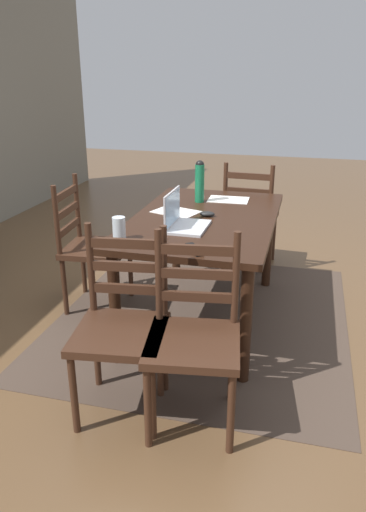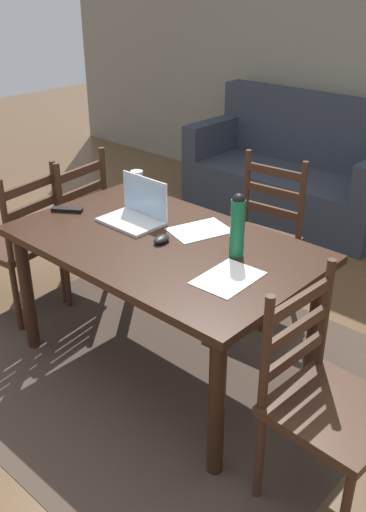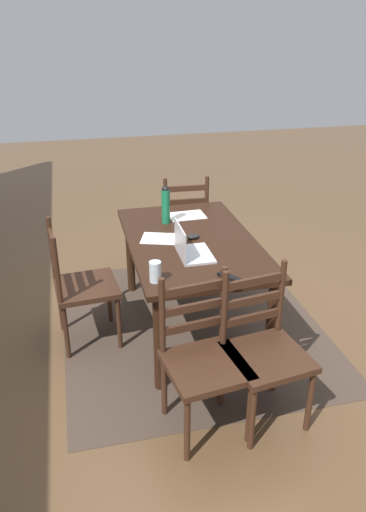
{
  "view_description": "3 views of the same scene",
  "coord_description": "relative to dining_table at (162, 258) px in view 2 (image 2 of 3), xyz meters",
  "views": [
    {
      "loc": [
        -3.01,
        -0.64,
        1.67
      ],
      "look_at": [
        -0.06,
        0.13,
        0.48
      ],
      "focal_mm": 33.91,
      "sensor_mm": 36.0,
      "label": 1
    },
    {
      "loc": [
        1.75,
        -1.77,
        1.94
      ],
      "look_at": [
        0.05,
        0.1,
        0.65
      ],
      "focal_mm": 39.58,
      "sensor_mm": 36.0,
      "label": 2
    },
    {
      "loc": [
        -3.22,
        0.83,
        2.23
      ],
      "look_at": [
        -0.14,
        0.1,
        0.69
      ],
      "focal_mm": 34.65,
      "sensor_mm": 36.0,
      "label": 3
    }
  ],
  "objects": [
    {
      "name": "dining_table",
      "position": [
        0.0,
        0.0,
        0.0
      ],
      "size": [
        1.5,
        0.92,
        0.75
      ],
      "color": "black",
      "rests_on": "ground"
    },
    {
      "name": "chair_left_far",
      "position": [
        -1.04,
        0.19,
        -0.19
      ],
      "size": [
        0.5,
        0.5,
        0.95
      ],
      "color": "#3D2316",
      "rests_on": "ground"
    },
    {
      "name": "couch",
      "position": [
        -0.68,
        2.34,
        -0.3
      ],
      "size": [
        1.8,
        0.8,
        1.0
      ],
      "color": "#2D333D",
      "rests_on": "ground"
    },
    {
      "name": "laptop",
      "position": [
        -0.27,
        0.09,
        0.15
      ],
      "size": [
        0.32,
        0.22,
        0.23
      ],
      "color": "silver",
      "rests_on": "dining_table"
    },
    {
      "name": "area_rug",
      "position": [
        0.0,
        0.0,
        -0.65
      ],
      "size": [
        2.21,
        1.99,
        0.01
      ],
      "primitive_type": "cube",
      "color": "#47382D",
      "rests_on": "ground"
    },
    {
      "name": "chair_left_near",
      "position": [
        -1.04,
        -0.18,
        -0.19
      ],
      "size": [
        0.5,
        0.5,
        0.95
      ],
      "color": "#3D2316",
      "rests_on": "ground"
    },
    {
      "name": "chair_right_near",
      "position": [
        1.04,
        -0.18,
        -0.19
      ],
      "size": [
        0.46,
        0.46,
        0.95
      ],
      "color": "#3D2316",
      "rests_on": "ground"
    },
    {
      "name": "water_bottle",
      "position": [
        0.36,
        0.12,
        0.25
      ],
      "size": [
        0.07,
        0.07,
        0.3
      ],
      "color": "#197247",
      "rests_on": "dining_table"
    },
    {
      "name": "ground_plane",
      "position": [
        0.0,
        0.0,
        -0.65
      ],
      "size": [
        14.0,
        14.0,
        0.0
      ],
      "primitive_type": "plane",
      "color": "brown"
    },
    {
      "name": "chair_far_head",
      "position": [
        -0.0,
        0.83,
        -0.19
      ],
      "size": [
        0.48,
        0.48,
        0.95
      ],
      "color": "#3D2316",
      "rests_on": "ground"
    },
    {
      "name": "computer_mouse",
      "position": [
        0.01,
        -0.02,
        0.11
      ],
      "size": [
        0.07,
        0.11,
        0.03
      ],
      "primitive_type": "ellipsoid",
      "rotation": [
        0.0,
        0.0,
        0.11
      ],
      "color": "black",
      "rests_on": "dining_table"
    },
    {
      "name": "tv_remote",
      "position": [
        -0.64,
        -0.09,
        0.11
      ],
      "size": [
        0.17,
        0.13,
        0.02
      ],
      "primitive_type": "cube",
      "rotation": [
        0.0,
        0.0,
        2.17
      ],
      "color": "black",
      "rests_on": "dining_table"
    },
    {
      "name": "drinking_glass",
      "position": [
        -0.57,
        0.37,
        0.16
      ],
      "size": [
        0.07,
        0.07,
        0.13
      ],
      "primitive_type": "cylinder",
      "color": "silver",
      "rests_on": "dining_table"
    },
    {
      "name": "paper_stack_right",
      "position": [
        0.06,
        0.21,
        0.1
      ],
      "size": [
        0.29,
        0.35,
        0.0
      ],
      "primitive_type": "cube",
      "rotation": [
        0.0,
        0.0,
        -0.33
      ],
      "color": "white",
      "rests_on": "dining_table"
    },
    {
      "name": "paper_stack_left",
      "position": [
        0.47,
        -0.08,
        0.1
      ],
      "size": [
        0.22,
        0.3,
        0.0
      ],
      "primitive_type": "cube",
      "rotation": [
        0.0,
        0.0,
        0.04
      ],
      "color": "white",
      "rests_on": "dining_table"
    }
  ]
}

